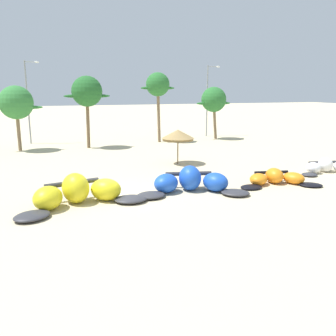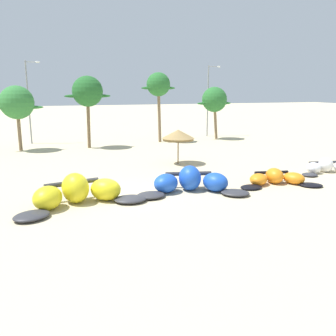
{
  "view_description": "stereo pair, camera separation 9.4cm",
  "coord_description": "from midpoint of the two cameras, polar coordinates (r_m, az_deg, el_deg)",
  "views": [
    {
      "loc": [
        -4.38,
        -21.4,
        6.47
      ],
      "look_at": [
        4.04,
        2.0,
        1.0
      ],
      "focal_mm": 38.31,
      "sensor_mm": 36.0,
      "label": 1
    },
    {
      "loc": [
        -4.3,
        -21.43,
        6.47
      ],
      "look_at": [
        4.04,
        2.0,
        1.0
      ],
      "focal_mm": 38.31,
      "sensor_mm": 36.0,
      "label": 2
    }
  ],
  "objects": [
    {
      "name": "ground_plane",
      "position": [
        22.79,
        -7.8,
        -4.21
      ],
      "size": [
        260.0,
        260.0,
        0.0
      ],
      "primitive_type": "plane",
      "color": "beige"
    },
    {
      "name": "kite_left",
      "position": [
        21.15,
        -14.05,
        -3.89
      ],
      "size": [
        7.68,
        4.32,
        1.76
      ],
      "color": "#333338",
      "rests_on": "ground"
    },
    {
      "name": "kite_left_of_center",
      "position": [
        23.11,
        3.76,
        -2.28
      ],
      "size": [
        7.22,
        4.3,
        1.63
      ],
      "color": "#333338",
      "rests_on": "ground"
    },
    {
      "name": "kite_center",
      "position": [
        26.02,
        16.94,
        -1.61
      ],
      "size": [
        5.95,
        3.42,
        1.07
      ],
      "color": "black",
      "rests_on": "ground"
    },
    {
      "name": "kite_right_of_center",
      "position": [
        31.03,
        24.15,
        0.12
      ],
      "size": [
        5.43,
        2.97,
        1.18
      ],
      "color": "#333338",
      "rests_on": "ground"
    },
    {
      "name": "beach_umbrella_middle",
      "position": [
        31.41,
        1.72,
        5.27
      ],
      "size": [
        2.86,
        2.86,
        3.04
      ],
      "color": "brown",
      "rests_on": "ground"
    },
    {
      "name": "palm_left",
      "position": [
        41.31,
        -22.86,
        9.52
      ],
      "size": [
        5.27,
        3.51,
        6.88
      ],
      "color": "#7F6647",
      "rests_on": "ground"
    },
    {
      "name": "palm_left_of_gap",
      "position": [
        41.07,
        -12.62,
        11.72
      ],
      "size": [
        5.03,
        3.36,
        7.94
      ],
      "color": "brown",
      "rests_on": "ground"
    },
    {
      "name": "palm_center_left",
      "position": [
        44.67,
        -1.48,
        12.98
      ],
      "size": [
        4.32,
        2.88,
        8.5
      ],
      "color": "#7F6647",
      "rests_on": "ground"
    },
    {
      "name": "palm_center_right",
      "position": [
        47.87,
        7.45,
        10.68
      ],
      "size": [
        4.88,
        3.25,
        6.8
      ],
      "color": "#7F6647",
      "rests_on": "ground"
    },
    {
      "name": "lamppost_west",
      "position": [
        46.38,
        -21.14,
        10.29
      ],
      "size": [
        1.71,
        0.24,
        9.77
      ],
      "color": "gray",
      "rests_on": "ground"
    },
    {
      "name": "lamppost_west_center",
      "position": [
        50.78,
        6.56,
        11.11
      ],
      "size": [
        1.92,
        0.24,
        9.66
      ],
      "color": "gray",
      "rests_on": "ground"
    }
  ]
}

